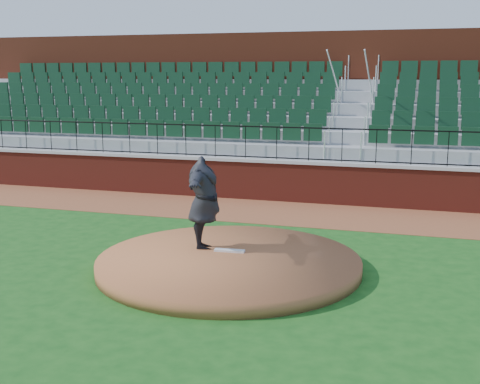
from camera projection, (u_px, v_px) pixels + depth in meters
name	position (u px, v px, depth m)	size (l,w,h in m)	color
ground	(219.00, 267.00, 12.65)	(90.00, 90.00, 0.00)	#164915
warning_track	(280.00, 212.00, 17.72)	(34.00, 3.20, 0.01)	brown
field_wall	(292.00, 182.00, 19.11)	(34.00, 0.35, 1.20)	maroon
wall_cap	(292.00, 162.00, 18.99)	(34.00, 0.45, 0.10)	#B7B7B7
wall_railing	(293.00, 144.00, 18.89)	(34.00, 0.05, 1.00)	black
seating_stands	(310.00, 121.00, 21.35)	(34.00, 5.10, 4.60)	gray
concourse_wall	(323.00, 104.00, 23.90)	(34.00, 0.50, 5.50)	maroon
pitchers_mound	(229.00, 263.00, 12.51)	(5.33, 5.33, 0.25)	brown
pitching_rubber	(230.00, 251.00, 12.88)	(0.64, 0.16, 0.04)	white
pitcher	(204.00, 203.00, 12.98)	(2.43, 0.66, 1.98)	black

